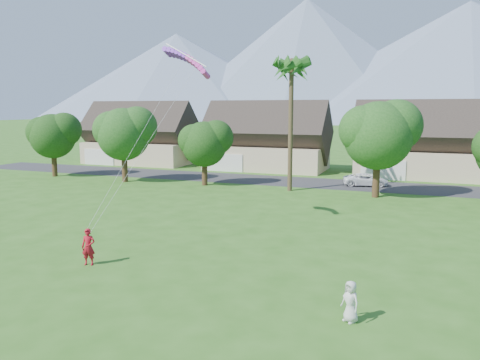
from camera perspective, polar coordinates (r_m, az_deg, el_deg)
The scene contains 10 objects.
ground at distance 18.98m, azimuth -11.33°, elevation -15.83°, with size 500.00×500.00×0.00m, color #2D6019.
street at distance 50.02m, azimuth 9.91°, elevation -0.39°, with size 90.00×7.00×0.01m, color #2D2D30.
kite_flyer at distance 24.92m, azimuth -18.00°, elevation -7.77°, with size 0.68×0.45×1.87m, color #A3121F.
watcher at distance 18.27m, azimuth 13.31°, elevation -14.22°, with size 0.77×0.50×1.57m, color silver.
parked_car at distance 49.28m, azimuth 15.08°, elevation 0.03°, with size 2.07×4.49×1.25m, color white.
mountain_ridge at distance 275.32m, azimuth 21.71°, elevation 12.57°, with size 540.00×240.00×70.00m.
houses_row at distance 58.35m, azimuth 12.20°, elevation 4.24°, with size 72.75×8.19×8.86m.
tree_row at distance 43.81m, azimuth 7.06°, elevation 4.82°, with size 62.27×6.67×8.45m.
fan_palm at distance 44.66m, azimuth 6.32°, elevation 13.79°, with size 3.00×3.00×13.80m.
parafoil_kite at distance 30.09m, azimuth -6.29°, elevation 14.46°, with size 3.33×1.07×0.50m.
Camera 1 is at (9.42, -14.50, 7.84)m, focal length 35.00 mm.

